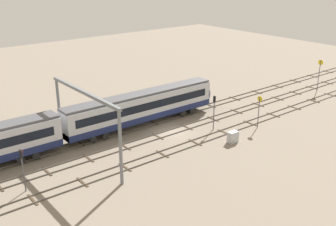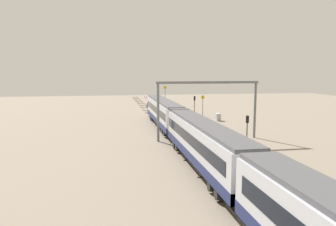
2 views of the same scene
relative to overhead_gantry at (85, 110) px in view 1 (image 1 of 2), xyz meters
The scene contains 10 objects.
ground_plane 14.55m from the overhead_gantry, ahead, with size 151.83×151.83×0.00m, color gray.
track_near_foreground 15.19m from the overhead_gantry, 18.79° to the right, with size 135.83×2.40×0.16m.
track_second_near 14.52m from the overhead_gantry, ahead, with size 135.83×2.40×0.16m.
track_with_train 15.29m from the overhead_gantry, 20.08° to the left, with size 135.83×2.40×0.16m.
overhead_gantry is the anchor object (origin of this frame).
speed_sign_near_foreground 46.23m from the overhead_gantry, ahead, with size 0.14×0.96×5.80m.
speed_sign_mid_trackside 24.64m from the overhead_gantry, 14.50° to the right, with size 0.14×0.82×4.67m.
signal_light_trackside_approach 18.57m from the overhead_gantry, ahead, with size 0.31×0.32×4.98m.
signal_light_trackside_departure 9.39m from the overhead_gantry, 164.34° to the right, with size 0.31×0.32×4.66m.
relay_cabinet 19.40m from the overhead_gantry, 23.43° to the right, with size 1.43×0.85×1.48m.
Camera 1 is at (-32.86, -39.88, 21.96)m, focal length 43.19 mm.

